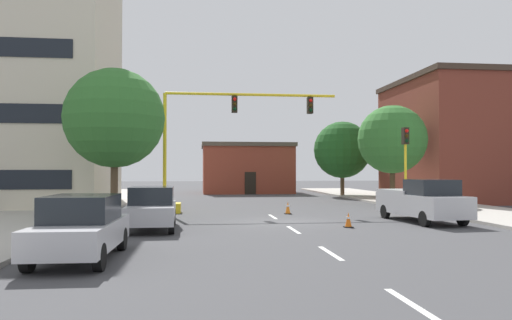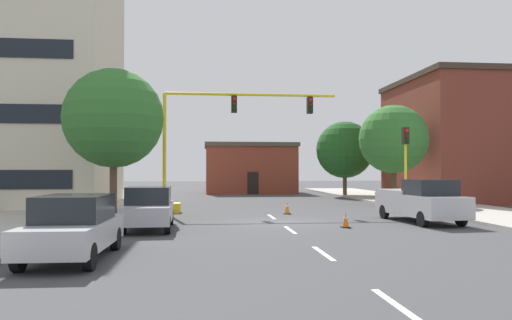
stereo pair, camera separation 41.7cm
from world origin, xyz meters
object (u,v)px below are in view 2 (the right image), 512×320
Objects in this scene: traffic_light_pole_right at (406,150)px; tree_right_mid at (394,139)px; tree_right_far at (345,150)px; tree_left_near at (114,118)px; pickup_truck_silver at (421,201)px; traffic_cone_roadside_a at (346,220)px; traffic_signal_gantry at (191,171)px; sedan_silver_near_left at (73,227)px; sedan_silver_mid_left at (149,208)px; traffic_cone_roadside_b at (287,208)px.

tree_right_mid reaches higher than traffic_light_pole_right.
tree_right_far is (1.41, 16.69, 0.69)m from traffic_light_pole_right.
tree_left_near reaches higher than tree_right_far.
traffic_cone_roadside_a is at bearing -157.75° from pickup_truck_silver.
traffic_signal_gantry is 5.47m from tree_left_near.
sedan_silver_near_left is 6.66m from sedan_silver_mid_left.
tree_right_far is 33.48m from sedan_silver_near_left.
traffic_cone_roadside_a is at bearing -106.32° from tree_right_far.
traffic_cone_roadside_b is (9.01, 1.54, -4.64)m from tree_left_near.
traffic_cone_roadside_b is (-6.68, 0.20, -3.19)m from traffic_light_pole_right.
sedan_silver_mid_left is 7.15× the size of traffic_cone_roadside_a.
tree_right_far is at bearing 48.31° from traffic_signal_gantry.
tree_right_far is at bearing 85.16° from traffic_light_pole_right.
tree_right_mid reaches higher than pickup_truck_silver.
traffic_light_pole_right is 0.70× the size of tree_right_mid.
tree_right_far is at bearing 61.04° from sedan_silver_near_left.
traffic_cone_roadside_b is at bearing 42.14° from sedan_silver_mid_left.
tree_left_near is (-17.33, -7.19, 0.49)m from tree_right_mid.
pickup_truck_silver is 12.28m from sedan_silver_mid_left.
tree_right_far is at bearing 63.88° from traffic_cone_roadside_b.
tree_right_mid is at bearing 74.30° from traffic_light_pole_right.
tree_right_far is 10.85m from tree_right_mid.
traffic_light_pole_right is 7.54× the size of traffic_cone_roadside_a.
traffic_signal_gantry is 2.36× the size of sedan_silver_mid_left.
tree_left_near is at bearing 167.49° from pickup_truck_silver.
tree_right_mid is at bearing 48.22° from sedan_silver_near_left.
traffic_light_pole_right reaches higher than pickup_truck_silver.
sedan_silver_mid_left is at bearing -101.02° from traffic_signal_gantry.
traffic_signal_gantry is 2.36× the size of sedan_silver_near_left.
tree_right_far is 9.73× the size of traffic_cone_roadside_b.
tree_right_far is 0.91× the size of tree_left_near.
traffic_signal_gantry is at bearing 164.41° from traffic_cone_roadside_b.
sedan_silver_near_left is 7.13× the size of traffic_cone_roadside_a.
sedan_silver_near_left is at bearing -118.96° from tree_right_far.
traffic_cone_roadside_b is (-5.44, 4.74, -0.63)m from pickup_truck_silver.
traffic_signal_gantry is 1.44× the size of tree_left_near.
pickup_truck_silver is (-2.65, -21.23, -3.24)m from tree_right_far.
traffic_light_pole_right is 0.71× the size of tree_right_far.
traffic_signal_gantry reaches higher than traffic_light_pole_right.
tree_right_far is 24.86m from tree_left_near.
pickup_truck_silver is at bearing -30.10° from traffic_signal_gantry.
sedan_silver_near_left is at bearing -131.78° from tree_right_mid.
traffic_cone_roadside_a is at bearing -130.45° from traffic_light_pole_right.
tree_right_far is 27.26m from sedan_silver_mid_left.
tree_right_mid is 24.82m from sedan_silver_near_left.
tree_right_mid is at bearing 60.09° from traffic_cone_roadside_a.
traffic_signal_gantry reaches higher than sedan_silver_mid_left.
tree_left_near is 15.34m from pickup_truck_silver.
traffic_cone_roadside_b is at bearing 57.57° from sedan_silver_near_left.
tree_left_near is (-17.10, -18.03, 0.76)m from tree_right_far.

